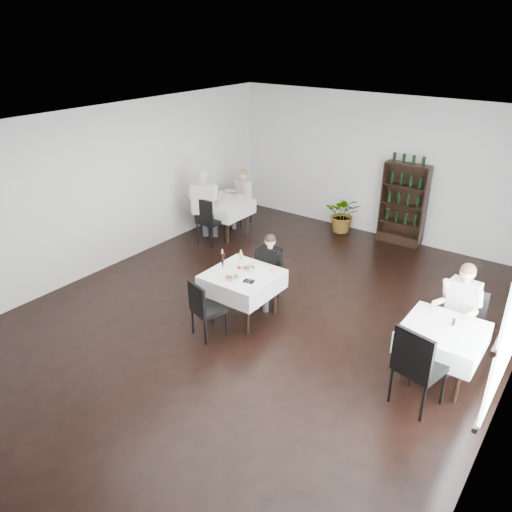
{
  "coord_description": "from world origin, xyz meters",
  "views": [
    {
      "loc": [
        3.91,
        -5.42,
        4.28
      ],
      "look_at": [
        -0.19,
        0.2,
        1.02
      ],
      "focal_mm": 35.0,
      "sensor_mm": 36.0,
      "label": 1
    }
  ],
  "objects_px": {
    "main_table": "(243,282)",
    "potted_tree": "(343,214)",
    "diner_main": "(268,265)",
    "wine_shelf": "(403,205)"
  },
  "relations": [
    {
      "from": "main_table",
      "to": "diner_main",
      "type": "distance_m",
      "value": 0.58
    },
    {
      "from": "potted_tree",
      "to": "diner_main",
      "type": "xyz_separation_m",
      "value": [
        0.46,
        -3.6,
        0.3
      ]
    },
    {
      "from": "wine_shelf",
      "to": "potted_tree",
      "type": "distance_m",
      "value": 1.34
    },
    {
      "from": "potted_tree",
      "to": "diner_main",
      "type": "distance_m",
      "value": 3.64
    },
    {
      "from": "wine_shelf",
      "to": "main_table",
      "type": "height_order",
      "value": "wine_shelf"
    },
    {
      "from": "wine_shelf",
      "to": "main_table",
      "type": "bearing_deg",
      "value": -101.78
    },
    {
      "from": "wine_shelf",
      "to": "diner_main",
      "type": "distance_m",
      "value": 3.84
    },
    {
      "from": "main_table",
      "to": "potted_tree",
      "type": "bearing_deg",
      "value": 95.0
    },
    {
      "from": "potted_tree",
      "to": "diner_main",
      "type": "bearing_deg",
      "value": -82.7
    },
    {
      "from": "diner_main",
      "to": "wine_shelf",
      "type": "bearing_deg",
      "value": 77.93
    }
  ]
}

